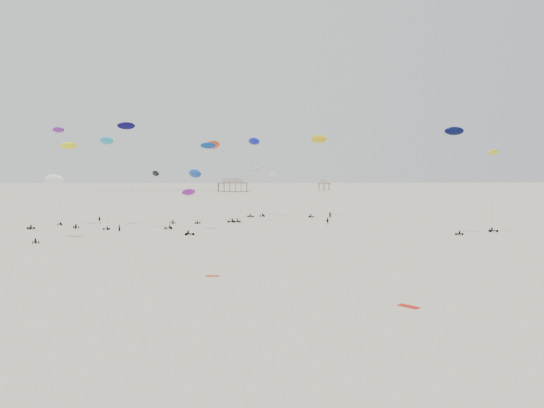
{
  "coord_description": "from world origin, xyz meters",
  "views": [
    {
      "loc": [
        -7.61,
        -23.88,
        13.75
      ],
      "look_at": [
        0.0,
        88.0,
        7.0
      ],
      "focal_mm": 35.0,
      "sensor_mm": 36.0,
      "label": 1
    }
  ],
  "objects": [
    {
      "name": "rig_8",
      "position": [
        41.26,
        91.71,
        18.18
      ],
      "size": [
        4.48,
        6.09,
        24.04
      ],
      "rotation": [
        0.0,
        0.0,
        1.92
      ],
      "color": "black",
      "rests_on": "ground"
    },
    {
      "name": "grounded_kite_a",
      "position": [
        9.97,
        28.46,
        0.0
      ],
      "size": [
        2.07,
        2.28,
        0.08
      ],
      "primitive_type": "cube",
      "rotation": [
        0.0,
        0.0,
        -0.9
      ],
      "color": "#BB160B",
      "rests_on": "ground"
    },
    {
      "name": "rig_1",
      "position": [
        -53.68,
        118.07,
        18.13
      ],
      "size": [
        4.12,
        4.51,
        25.74
      ],
      "rotation": [
        0.0,
        0.0,
        6.36
      ],
      "color": "black",
      "rests_on": "ground"
    },
    {
      "name": "pavilion_small",
      "position": [
        60.0,
        380.0,
        3.49
      ],
      "size": [
        9.0,
        7.0,
        8.0
      ],
      "color": "brown",
      "rests_on": "ground"
    },
    {
      "name": "ground_plane",
      "position": [
        0.0,
        200.0,
        0.0
      ],
      "size": [
        900.0,
        900.0,
        0.0
      ],
      "primitive_type": "plane",
      "color": "beige"
    },
    {
      "name": "rig_13",
      "position": [
        -45.7,
        89.27,
        10.92
      ],
      "size": [
        6.24,
        12.85,
        14.61
      ],
      "rotation": [
        0.0,
        0.0,
        0.43
      ],
      "color": "black",
      "rests_on": "ground"
    },
    {
      "name": "grounded_kite_b",
      "position": [
        -10.73,
        45.86,
        0.0
      ],
      "size": [
        1.85,
        0.84,
        0.07
      ],
      "primitive_type": "cube",
      "rotation": [
        0.0,
        0.0,
        -0.08
      ],
      "color": "red",
      "rests_on": "ground"
    },
    {
      "name": "rig_14",
      "position": [
        -15.62,
        122.34,
        17.84
      ],
      "size": [
        5.89,
        7.88,
        22.17
      ],
      "rotation": [
        0.0,
        0.0,
        5.47
      ],
      "color": "black",
      "rests_on": "ground"
    },
    {
      "name": "rig_3",
      "position": [
        -42.32,
        115.5,
        17.67
      ],
      "size": [
        9.22,
        12.5,
        23.78
      ],
      "rotation": [
        0.0,
        0.0,
        3.3
      ],
      "color": "black",
      "rests_on": "ground"
    },
    {
      "name": "rig_11",
      "position": [
        -13.53,
        128.15,
        18.98
      ],
      "size": [
        9.24,
        12.57,
        23.53
      ],
      "rotation": [
        0.0,
        0.0,
        1.89
      ],
      "color": "black",
      "rests_on": "ground"
    },
    {
      "name": "spectator_0",
      "position": [
        -34.3,
        98.74,
        0.0
      ],
      "size": [
        0.89,
        0.83,
        2.02
      ],
      "primitive_type": "imported",
      "rotation": [
        0.0,
        0.0,
        2.55
      ],
      "color": "black",
      "rests_on": "ground"
    },
    {
      "name": "rig_4",
      "position": [
        3.23,
        143.19,
        9.13
      ],
      "size": [
        6.75,
        9.5,
        14.35
      ],
      "rotation": [
        0.0,
        0.0,
        5.91
      ],
      "color": "black",
      "rests_on": "ground"
    },
    {
      "name": "rig_0",
      "position": [
        -21.91,
        124.53,
        6.15
      ],
      "size": [
        6.57,
        10.83,
        10.87
      ],
      "rotation": [
        0.0,
        0.0,
        3.27
      ],
      "color": "black",
      "rests_on": "ground"
    },
    {
      "name": "pavilion_main",
      "position": [
        -10.0,
        350.0,
        4.22
      ],
      "size": [
        21.0,
        13.0,
        9.8
      ],
      "color": "brown",
      "rests_on": "ground"
    },
    {
      "name": "pier_fence",
      "position": [
        -62.0,
        350.0,
        0.77
      ],
      "size": [
        80.2,
        0.2,
        1.5
      ],
      "color": "black",
      "rests_on": "ground"
    },
    {
      "name": "rig_5",
      "position": [
        -1.95,
        146.73,
        20.57
      ],
      "size": [
        5.18,
        14.44,
        25.57
      ],
      "rotation": [
        0.0,
        0.0,
        4.06
      ],
      "color": "black",
      "rests_on": "ground"
    },
    {
      "name": "rig_12",
      "position": [
        -17.53,
        101.72,
        10.75
      ],
      "size": [
        4.52,
        15.68,
        17.05
      ],
      "rotation": [
        0.0,
        0.0,
        4.56
      ],
      "color": "black",
      "rests_on": "ground"
    },
    {
      "name": "spectator_3",
      "position": [
        20.4,
        132.31,
        0.0
      ],
      "size": [
        0.92,
        0.71,
        2.27
      ],
      "primitive_type": "imported",
      "rotation": [
        0.0,
        0.0,
        2.95
      ],
      "color": "black",
      "rests_on": "ground"
    },
    {
      "name": "rig_15",
      "position": [
        -52.68,
        114.65,
        15.14
      ],
      "size": [
        9.66,
        12.8,
        22.82
      ],
      "rotation": [
        0.0,
        0.0,
        1.08
      ],
      "color": "black",
      "rests_on": "ground"
    },
    {
      "name": "rig_9",
      "position": [
        -34.84,
        106.73,
        20.81
      ],
      "size": [
        7.51,
        4.97,
        26.03
      ],
      "rotation": [
        0.0,
        0.0,
        1.46
      ],
      "color": "black",
      "rests_on": "ground"
    },
    {
      "name": "rig_6",
      "position": [
        51.58,
        94.32,
        8.8
      ],
      "size": [
        3.52,
        3.97,
        19.12
      ],
      "rotation": [
        0.0,
        0.0,
        4.42
      ],
      "color": "black",
      "rests_on": "ground"
    },
    {
      "name": "rig_10",
      "position": [
        -3.01,
        122.86,
        11.32
      ],
      "size": [
        8.75,
        5.93,
        15.44
      ],
      "rotation": [
        0.0,
        0.0,
        2.18
      ],
      "color": "black",
      "rests_on": "ground"
    },
    {
      "name": "rig_2",
      "position": [
        -27.15,
        113.79,
        8.94
      ],
      "size": [
        7.74,
        16.46,
        18.97
      ],
      "rotation": [
        0.0,
        0.0,
        1.69
      ],
      "color": "black",
      "rests_on": "ground"
    },
    {
      "name": "rig_7",
      "position": [
        18.62,
        145.12,
        21.43
      ],
      "size": [
        8.23,
        15.63,
        26.75
      ],
      "rotation": [
        0.0,
        0.0,
        0.32
      ],
      "color": "black",
      "rests_on": "ground"
    },
    {
      "name": "spectator_2",
      "position": [
        -44.6,
        121.8,
        0.0
      ],
      "size": [
        1.25,
        0.68,
        2.11
      ],
      "primitive_type": "imported",
      "rotation": [
        0.0,
        0.0,
        6.28
      ],
      "color": "black",
      "rests_on": "ground"
    },
    {
      "name": "spectator_1",
      "position": [
        16.36,
        113.06,
        0.0
      ],
      "size": [
        1.12,
        0.81,
        2.08
      ],
      "primitive_type": "imported",
      "rotation": [
        0.0,
        0.0,
        6.05
      ],
      "color": "black",
      "rests_on": "ground"
    }
  ]
}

